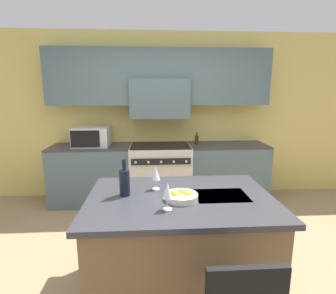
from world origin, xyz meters
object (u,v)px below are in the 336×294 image
(range_stove, at_px, (160,173))
(wine_glass_far, at_px, (156,174))
(wine_glass_near, at_px, (168,192))
(microwave, at_px, (92,136))
(fruit_bowl, at_px, (181,196))
(oil_bottle_on_counter, at_px, (197,140))
(wine_bottle, at_px, (125,182))

(range_stove, relative_size, wine_glass_far, 4.51)
(wine_glass_near, bearing_deg, range_stove, 89.44)
(microwave, xyz_separation_m, fruit_bowl, (1.16, -2.06, -0.16))
(wine_glass_far, bearing_deg, wine_glass_near, -79.57)
(range_stove, bearing_deg, microwave, 178.99)
(fruit_bowl, height_order, oil_bottle_on_counter, oil_bottle_on_counter)
(range_stove, xyz_separation_m, microwave, (-1.06, 0.02, 0.61))
(wine_bottle, xyz_separation_m, fruit_bowl, (0.47, -0.12, -0.09))
(microwave, height_order, wine_glass_near, microwave)
(microwave, distance_m, wine_bottle, 2.06)
(wine_bottle, bearing_deg, microwave, 109.67)
(microwave, relative_size, wine_bottle, 1.70)
(microwave, distance_m, wine_glass_far, 2.06)
(wine_glass_near, xyz_separation_m, fruit_bowl, (0.13, 0.18, -0.11))
(wine_bottle, height_order, oil_bottle_on_counter, wine_bottle)
(range_stove, distance_m, wine_bottle, 2.03)
(wine_bottle, distance_m, wine_glass_far, 0.29)
(wine_glass_far, xyz_separation_m, fruit_bowl, (0.20, -0.24, -0.11))
(range_stove, distance_m, wine_glass_near, 2.30)
(range_stove, relative_size, fruit_bowl, 3.56)
(microwave, bearing_deg, range_stove, -1.01)
(microwave, distance_m, fruit_bowl, 2.37)
(wine_glass_near, height_order, fruit_bowl, wine_glass_near)
(wine_bottle, distance_m, fruit_bowl, 0.49)
(oil_bottle_on_counter, bearing_deg, wine_bottle, -115.61)
(range_stove, xyz_separation_m, wine_bottle, (-0.37, -1.92, 0.54))
(range_stove, relative_size, microwave, 1.76)
(wine_glass_near, relative_size, fruit_bowl, 0.79)
(range_stove, xyz_separation_m, oil_bottle_on_counter, (0.59, 0.08, 0.53))
(range_stove, height_order, wine_glass_far, wine_glass_far)
(range_stove, height_order, wine_bottle, wine_bottle)
(microwave, distance_m, oil_bottle_on_counter, 1.66)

